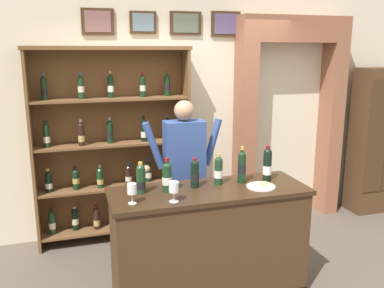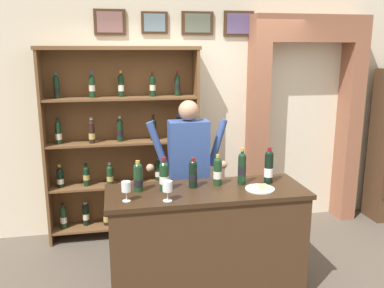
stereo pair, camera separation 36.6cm
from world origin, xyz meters
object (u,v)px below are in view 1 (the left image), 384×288
tasting_bottle_bianco (141,179)px  tasting_bottle_chianti (167,176)px  wine_glass_center (132,190)px  tasting_bottle_brunello (267,164)px  wine_glass_spare (174,188)px  side_cabinet (376,141)px  tasting_bottle_grappa (242,166)px  wine_shelf (112,144)px  tasting_counter (209,242)px  tasting_bottle_riserva (218,170)px  cheese_plate (261,186)px  tasting_bottle_prosecco (195,173)px  shopkeeper (184,164)px

tasting_bottle_bianco → tasting_bottle_chianti: (0.22, -0.03, 0.01)m
wine_glass_center → tasting_bottle_chianti: bearing=30.6°
tasting_bottle_brunello → wine_glass_spare: 0.99m
side_cabinet → tasting_bottle_grappa: 2.72m
side_cabinet → tasting_bottle_brunello: 2.50m
wine_shelf → tasting_counter: wine_shelf is taller
tasting_counter → tasting_bottle_riserva: bearing=40.8°
tasting_counter → wine_glass_center: 0.93m
tasting_bottle_chianti → cheese_plate: size_ratio=1.16×
side_cabinet → tasting_bottle_riserva: size_ratio=6.90×
side_cabinet → cheese_plate: bearing=-150.6°
tasting_bottle_bianco → tasting_bottle_prosecco: size_ratio=1.01×
tasting_bottle_prosecco → cheese_plate: tasting_bottle_prosecco is taller
shopkeeper → tasting_bottle_bianco: 0.80m
tasting_counter → tasting_bottle_bianco: (-0.58, 0.08, 0.62)m
tasting_bottle_prosecco → wine_glass_spare: size_ratio=1.61×
tasting_bottle_grappa → wine_glass_spare: bearing=-157.8°
tasting_bottle_grappa → wine_glass_spare: 0.77m
tasting_counter → tasting_bottle_prosecco: size_ratio=6.47×
wine_shelf → shopkeeper: size_ratio=1.31×
shopkeeper → cheese_plate: bearing=-56.7°
shopkeeper → wine_glass_center: shopkeeper is taller
side_cabinet → wine_glass_center: size_ratio=11.86×
side_cabinet → tasting_counter: (-2.80, -1.24, -0.47)m
wine_shelf → side_cabinet: bearing=-2.7°
tasting_bottle_chianti → tasting_bottle_brunello: size_ratio=0.89×
shopkeeper → tasting_bottle_grappa: 0.69m
tasting_counter → wine_glass_center: (-0.69, -0.14, 0.61)m
shopkeeper → tasting_bottle_grappa: size_ratio=5.08×
tasting_bottle_bianco → wine_glass_center: (-0.11, -0.22, -0.01)m
tasting_bottle_chianti → tasting_bottle_prosecco: tasting_bottle_chianti is taller
tasting_bottle_bianco → tasting_bottle_chianti: 0.22m
tasting_bottle_prosecco → wine_glass_center: size_ratio=1.63×
tasting_bottle_prosecco → shopkeeper: bearing=83.2°
tasting_bottle_riserva → tasting_bottle_grappa: bearing=-4.0°
tasting_bottle_riserva → cheese_plate: bearing=-29.5°
tasting_bottle_bianco → wine_glass_spare: (0.21, -0.28, -0.01)m
shopkeeper → tasting_bottle_brunello: bearing=-43.1°
tasting_bottle_bianco → tasting_bottle_riserva: 0.70m
tasting_bottle_prosecco → wine_glass_center: 0.63m
wine_glass_spare → cheese_plate: 0.84m
tasting_bottle_prosecco → tasting_bottle_brunello: size_ratio=0.82×
tasting_bottle_prosecco → wine_glass_center: (-0.58, -0.23, -0.02)m
tasting_bottle_prosecco → tasting_bottle_riserva: size_ratio=0.95×
tasting_bottle_chianti → wine_glass_center: size_ratio=1.79×
wine_shelf → cheese_plate: size_ratio=8.74×
tasting_bottle_brunello → cheese_plate: 0.25m
tasting_bottle_grappa → wine_glass_center: (-1.03, -0.23, -0.04)m
tasting_bottle_bianco → tasting_bottle_chianti: bearing=-6.9°
tasting_counter → wine_glass_spare: 0.74m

